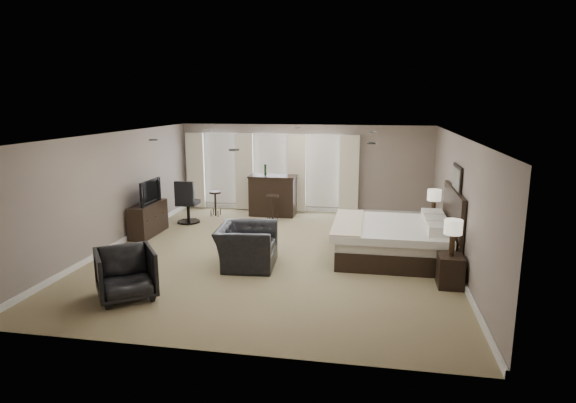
% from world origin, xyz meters
% --- Properties ---
extents(room, '(7.60, 8.60, 2.64)m').
position_xyz_m(room, '(0.00, 0.00, 1.30)').
color(room, '#837653').
rests_on(room, ground).
extents(window_bay, '(5.25, 0.20, 2.30)m').
position_xyz_m(window_bay, '(-1.00, 4.11, 1.20)').
color(window_bay, silver).
rests_on(window_bay, room).
extents(bed, '(2.41, 2.30, 1.53)m').
position_xyz_m(bed, '(2.58, 0.18, 0.77)').
color(bed, silver).
rests_on(bed, ground).
extents(nightstand_near, '(0.44, 0.53, 0.58)m').
position_xyz_m(nightstand_near, '(3.47, -1.27, 0.29)').
color(nightstand_near, black).
rests_on(nightstand_near, ground).
extents(nightstand_far, '(0.44, 0.54, 0.59)m').
position_xyz_m(nightstand_far, '(3.47, 1.63, 0.30)').
color(nightstand_far, black).
rests_on(nightstand_far, ground).
extents(lamp_near, '(0.32, 0.32, 0.66)m').
position_xyz_m(lamp_near, '(3.47, -1.27, 0.91)').
color(lamp_near, beige).
rests_on(lamp_near, nightstand_near).
extents(lamp_far, '(0.32, 0.32, 0.66)m').
position_xyz_m(lamp_far, '(3.47, 1.63, 0.92)').
color(lamp_far, beige).
rests_on(lamp_far, nightstand_far).
extents(wall_art, '(0.04, 0.96, 0.56)m').
position_xyz_m(wall_art, '(3.70, 0.18, 1.75)').
color(wall_art, slate).
rests_on(wall_art, room).
extents(dresser, '(0.44, 1.37, 0.79)m').
position_xyz_m(dresser, '(-3.45, 0.97, 0.40)').
color(dresser, black).
rests_on(dresser, ground).
extents(tv, '(0.60, 1.04, 0.14)m').
position_xyz_m(tv, '(-3.45, 0.97, 0.86)').
color(tv, black).
rests_on(tv, dresser).
extents(armchair_near, '(0.93, 1.35, 1.12)m').
position_xyz_m(armchair_near, '(-0.42, -0.85, 0.56)').
color(armchair_near, black).
rests_on(armchair_near, ground).
extents(armchair_far, '(1.25, 1.24, 0.95)m').
position_xyz_m(armchair_far, '(-2.01, -2.79, 0.47)').
color(armchair_far, black).
rests_on(armchair_far, ground).
extents(bar_counter, '(1.36, 0.71, 1.18)m').
position_xyz_m(bar_counter, '(-0.82, 3.56, 0.59)').
color(bar_counter, black).
rests_on(bar_counter, ground).
extents(bar_stool_left, '(0.45, 0.45, 0.72)m').
position_xyz_m(bar_stool_left, '(-2.44, 3.18, 0.36)').
color(bar_stool_left, black).
rests_on(bar_stool_left, ground).
extents(bar_stool_right, '(0.47, 0.47, 0.74)m').
position_xyz_m(bar_stool_right, '(-0.67, 2.84, 0.37)').
color(bar_stool_right, black).
rests_on(bar_stool_right, ground).
extents(desk_chair, '(0.63, 0.63, 1.20)m').
position_xyz_m(desk_chair, '(-2.91, 2.26, 0.60)').
color(desk_chair, black).
rests_on(desk_chair, ground).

